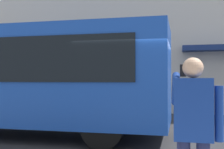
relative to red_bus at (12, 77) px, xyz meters
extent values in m
plane|color=#2B2B2D|center=(-3.58, 0.08, -1.68)|extent=(60.00, 60.00, 0.00)
cube|color=#1947AD|center=(-0.02, -0.01, 0.02)|extent=(9.00, 2.50, 2.60)
cylinder|color=black|center=(-3.02, -1.11, -1.18)|extent=(1.00, 0.28, 1.00)
cylinder|color=black|center=(-3.02, 1.09, -1.18)|extent=(1.00, 0.28, 1.00)
cube|color=navy|center=(-4.91, 4.39, -0.38)|extent=(0.40, 0.24, 0.66)
sphere|color=#D8A884|center=(-4.91, 4.39, 0.06)|extent=(0.22, 0.22, 0.22)
cylinder|color=navy|center=(-5.17, 4.39, -0.42)|extent=(0.09, 0.09, 0.58)
cylinder|color=navy|center=(-4.73, 4.23, -0.16)|extent=(0.09, 0.48, 0.37)
cube|color=black|center=(-4.81, 4.09, 0.04)|extent=(0.07, 0.01, 0.14)
camera|label=1|loc=(-4.78, 7.60, -0.06)|focal=46.68mm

